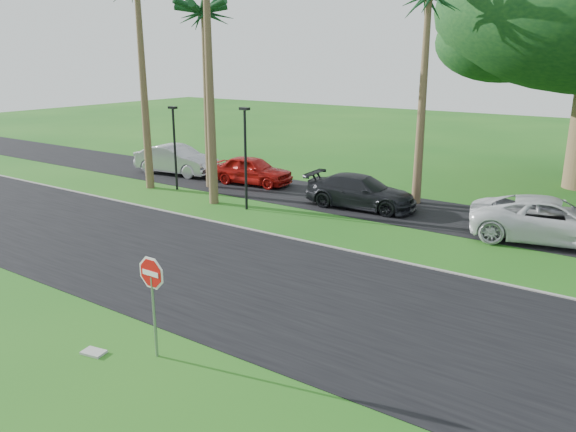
{
  "coord_description": "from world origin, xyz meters",
  "views": [
    {
      "loc": [
        9.76,
        -10.98,
        6.83
      ],
      "look_at": [
        -0.21,
        3.47,
        1.8
      ],
      "focal_mm": 35.0,
      "sensor_mm": 36.0,
      "label": 1
    }
  ],
  "objects_px": {
    "car_red": "(252,171)",
    "car_silver": "(176,160)",
    "stop_sign_near": "(152,286)",
    "car_dark": "(361,192)",
    "car_minivan": "(552,221)"
  },
  "relations": [
    {
      "from": "stop_sign_near",
      "to": "car_silver",
      "type": "relative_size",
      "value": 0.51
    },
    {
      "from": "stop_sign_near",
      "to": "car_dark",
      "type": "height_order",
      "value": "stop_sign_near"
    },
    {
      "from": "car_silver",
      "to": "car_dark",
      "type": "height_order",
      "value": "car_silver"
    },
    {
      "from": "car_dark",
      "to": "car_silver",
      "type": "bearing_deg",
      "value": 82.67
    },
    {
      "from": "car_dark",
      "to": "car_minivan",
      "type": "bearing_deg",
      "value": -96.31
    },
    {
      "from": "car_red",
      "to": "car_silver",
      "type": "bearing_deg",
      "value": 87.3
    },
    {
      "from": "car_silver",
      "to": "car_dark",
      "type": "xyz_separation_m",
      "value": [
        12.6,
        -0.66,
        -0.1
      ]
    },
    {
      "from": "car_red",
      "to": "car_dark",
      "type": "relative_size",
      "value": 0.87
    },
    {
      "from": "stop_sign_near",
      "to": "car_dark",
      "type": "relative_size",
      "value": 0.51
    },
    {
      "from": "car_red",
      "to": "car_minivan",
      "type": "distance_m",
      "value": 15.49
    },
    {
      "from": "car_minivan",
      "to": "car_dark",
      "type": "bearing_deg",
      "value": 75.01
    },
    {
      "from": "car_silver",
      "to": "car_minivan",
      "type": "xyz_separation_m",
      "value": [
        20.83,
        -0.95,
        -0.03
      ]
    },
    {
      "from": "stop_sign_near",
      "to": "car_dark",
      "type": "xyz_separation_m",
      "value": [
        -2.29,
        14.7,
        -1.02
      ]
    },
    {
      "from": "car_silver",
      "to": "car_red",
      "type": "distance_m",
      "value": 5.41
    },
    {
      "from": "car_red",
      "to": "car_minivan",
      "type": "bearing_deg",
      "value": -101.81
    }
  ]
}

